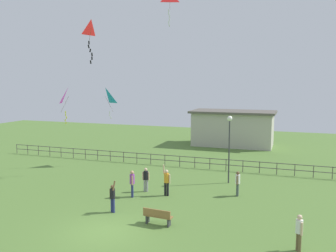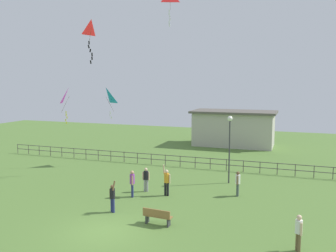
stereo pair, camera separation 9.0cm
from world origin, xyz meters
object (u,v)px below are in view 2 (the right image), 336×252
person_3 (167,180)px  kite_2 (69,97)px  person_0 (146,178)px  person_4 (112,196)px  kite_1 (91,30)px  kite_3 (106,97)px  lamppost (230,135)px  park_bench (157,216)px  person_2 (238,182)px  person_5 (132,182)px  person_1 (299,231)px

person_3 → kite_2: kite_2 is taller
person_0 → person_4: size_ratio=0.87×
person_3 → kite_1: 10.18m
kite_3 → lamppost: bearing=-10.6°
park_bench → person_2: size_ratio=0.95×
person_4 → person_5: person_4 is taller
lamppost → person_1: lamppost is taller
person_5 → kite_2: 11.40m
park_bench → person_3: person_3 is taller
kite_1 → person_1: bearing=-13.5°
lamppost → person_5: size_ratio=2.85×
kite_1 → kite_3: 10.63m
person_1 → person_4: person_4 is taller
person_5 → kite_3: kite_3 is taller
lamppost → person_0: lamppost is taller
person_4 → kite_2: (-8.65, 8.58, 4.98)m
kite_3 → person_1: bearing=-36.5°
person_1 → kite_3: bearing=143.5°
lamppost → person_5: bearing=-134.6°
person_3 → kite_1: size_ratio=0.79×
person_4 → kite_2: 13.16m
person_1 → kite_3: 20.12m
park_bench → kite_1: 11.03m
person_3 → kite_2: bearing=155.4°
person_3 → kite_2: (-10.45, 4.78, 4.91)m
person_1 → person_3: size_ratio=0.82×
kite_2 → person_0: bearing=-26.5°
person_3 → person_4: (-1.80, -3.80, -0.07)m
kite_1 → kite_3: bearing=115.1°
person_0 → person_4: person_4 is taller
park_bench → person_1: 6.76m
person_0 → person_4: bearing=-93.1°
person_0 → kite_2: size_ratio=0.52×
person_5 → kite_1: 9.46m
person_1 → person_2: bearing=118.3°
lamppost → park_bench: (-2.00, -8.87, -3.00)m
person_1 → person_2: (-3.64, 6.76, -0.02)m
kite_1 → lamppost: bearing=44.7°
park_bench → person_0: 5.73m
park_bench → person_3: bearing=104.4°
person_2 → person_1: bearing=-61.7°
lamppost → park_bench: 9.58m
person_0 → person_3: bearing=-12.8°
park_bench → kite_3: (-8.97, 10.92, 5.43)m
park_bench → kite_1: size_ratio=0.61×
person_5 → lamppost: bearing=45.4°
person_1 → person_3: person_3 is taller
lamppost → person_3: size_ratio=2.44×
person_0 → person_1: 11.05m
kite_2 → kite_3: (2.68, 1.49, -0.01)m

